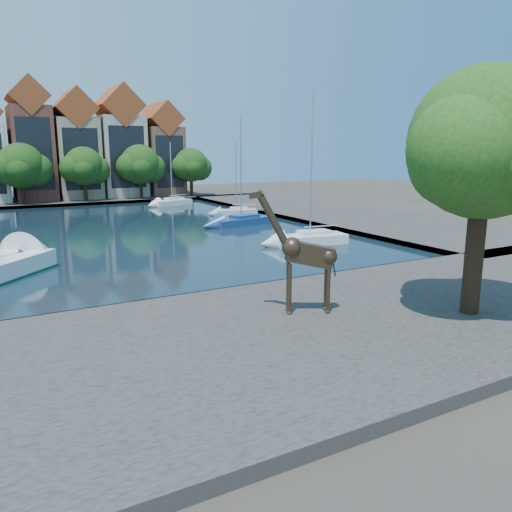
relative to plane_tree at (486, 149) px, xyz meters
The scene contains 19 objects.
ground 14.07m from the plane_tree, 130.22° to the left, with size 160.00×160.00×0.00m, color #38332B.
water_basin 34.72m from the plane_tree, 102.99° to the left, with size 38.00×50.00×0.08m, color black.
near_quay 10.82m from the plane_tree, 165.24° to the left, with size 50.00×14.00×0.50m, color #4A4440.
far_quay 65.87m from the plane_tree, 96.68° to the left, with size 60.00×16.00×0.50m, color #4A4440.
right_quay 38.04m from the plane_tree, 62.22° to the left, with size 14.00×52.00×0.50m, color #4A4440.
plane_tree is the anchor object (origin of this frame).
townhouse_center 66.03m from the plane_tree, 100.13° to the left, with size 5.44×9.18×16.93m.
townhouse_east_inner 65.24m from the plane_tree, 94.94° to the left, with size 5.94×9.18×15.79m.
townhouse_east_mid 65.00m from the plane_tree, 89.22° to the left, with size 6.43×9.18×16.65m.
townhouse_east_end 65.41m from the plane_tree, 83.52° to the left, with size 5.44×9.18×14.43m.
far_tree_mid_west 61.06m from the plane_tree, 102.79° to the left, with size 7.80×6.00×8.00m.
far_tree_mid_east 59.81m from the plane_tree, 95.30° to the left, with size 7.02×5.40×7.52m.
far_tree_east 59.60m from the plane_tree, 87.60° to the left, with size 7.54×5.80×7.84m.
far_tree_far_east 60.47m from the plane_tree, 80.01° to the left, with size 6.76×5.20×7.36m.
giraffe_statue 8.82m from the plane_tree, 151.15° to the left, with size 3.63×1.90×5.44m.
sailboat_right_a 20.51m from the plane_tree, 76.86° to the left, with size 6.24×2.96×11.98m.
sailboat_right_b 32.03m from the plane_tree, 81.94° to the left, with size 6.89×3.53×10.92m.
sailboat_right_c 39.32m from the plane_tree, 78.99° to the left, with size 5.00×3.04×8.49m.
sailboat_right_d 52.39m from the plane_tree, 85.16° to the left, with size 5.91×3.51×8.50m.
Camera 1 is at (-11.20, -23.03, 7.67)m, focal length 35.00 mm.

